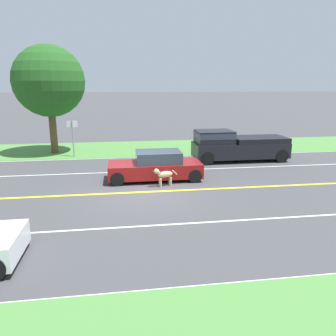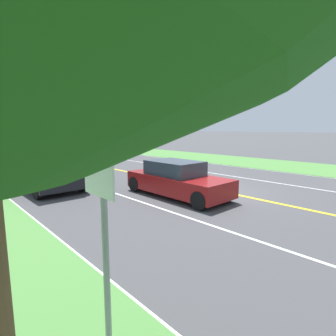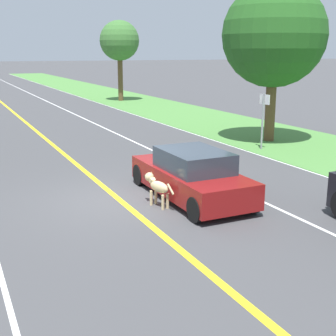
{
  "view_description": "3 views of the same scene",
  "coord_description": "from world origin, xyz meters",
  "px_view_note": "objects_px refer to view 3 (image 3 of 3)",
  "views": [
    {
      "loc": [
        -13.4,
        0.86,
        4.48
      ],
      "look_at": [
        0.98,
        -1.23,
        0.78
      ],
      "focal_mm": 35.0,
      "sensor_mm": 36.0,
      "label": 1
    },
    {
      "loc": [
        9.13,
        6.52,
        2.66
      ],
      "look_at": [
        2.11,
        -1.04,
        1.12
      ],
      "focal_mm": 28.0,
      "sensor_mm": 36.0,
      "label": 2
    },
    {
      "loc": [
        -4.08,
        -11.82,
        4.0
      ],
      "look_at": [
        1.34,
        -0.39,
        0.84
      ],
      "focal_mm": 50.0,
      "sensor_mm": 36.0,
      "label": 3
    }
  ],
  "objects_px": {
    "ego_car": "(191,176)",
    "dog": "(157,186)",
    "roadside_tree_right_near": "(274,35)",
    "roadside_tree_right_far": "(120,41)",
    "street_sign": "(263,114)"
  },
  "relations": [
    {
      "from": "ego_car",
      "to": "street_sign",
      "type": "bearing_deg",
      "value": 38.41
    },
    {
      "from": "dog",
      "to": "roadside_tree_right_far",
      "type": "height_order",
      "value": "roadside_tree_right_far"
    },
    {
      "from": "ego_car",
      "to": "dog",
      "type": "bearing_deg",
      "value": -169.05
    },
    {
      "from": "dog",
      "to": "street_sign",
      "type": "relative_size",
      "value": 0.52
    },
    {
      "from": "dog",
      "to": "roadside_tree_right_near",
      "type": "height_order",
      "value": "roadside_tree_right_near"
    },
    {
      "from": "ego_car",
      "to": "roadside_tree_right_far",
      "type": "relative_size",
      "value": 0.69
    },
    {
      "from": "dog",
      "to": "roadside_tree_right_near",
      "type": "relative_size",
      "value": 0.18
    },
    {
      "from": "ego_car",
      "to": "roadside_tree_right_near",
      "type": "relative_size",
      "value": 0.64
    },
    {
      "from": "roadside_tree_right_far",
      "to": "dog",
      "type": "bearing_deg",
      "value": -107.78
    },
    {
      "from": "ego_car",
      "to": "dog",
      "type": "distance_m",
      "value": 1.17
    },
    {
      "from": "roadside_tree_right_near",
      "to": "roadside_tree_right_far",
      "type": "bearing_deg",
      "value": 89.96
    },
    {
      "from": "street_sign",
      "to": "dog",
      "type": "bearing_deg",
      "value": -145.23
    },
    {
      "from": "dog",
      "to": "street_sign",
      "type": "distance_m",
      "value": 8.52
    },
    {
      "from": "street_sign",
      "to": "roadside_tree_right_far",
      "type": "bearing_deg",
      "value": 86.05
    },
    {
      "from": "ego_car",
      "to": "roadside_tree_right_far",
      "type": "bearing_deg",
      "value": 74.38
    }
  ]
}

